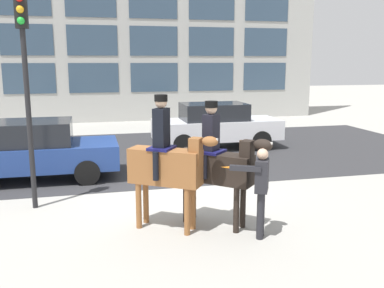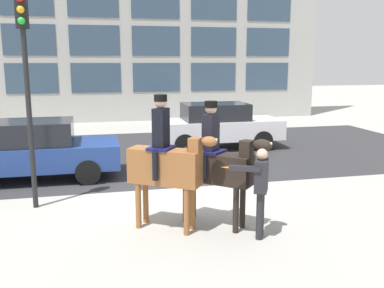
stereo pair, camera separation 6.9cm
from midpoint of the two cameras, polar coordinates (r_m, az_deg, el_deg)
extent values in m
plane|color=#9E9B93|center=(10.30, -2.52, -6.76)|extent=(80.00, 80.00, 0.00)
cube|color=#2D2D30|center=(14.84, -5.87, -1.23)|extent=(21.10, 8.50, 0.01)
cube|color=#33475B|center=(22.67, -20.49, 8.18)|extent=(2.48, 0.02, 1.49)
cube|color=#33475B|center=(22.49, -12.57, 8.60)|extent=(2.48, 0.02, 1.49)
cube|color=#33475B|center=(22.73, -4.66, 8.84)|extent=(2.48, 0.02, 1.49)
cube|color=#33475B|center=(23.38, 2.96, 8.93)|extent=(2.48, 0.02, 1.49)
cube|color=#33475B|center=(24.41, 10.05, 8.86)|extent=(2.48, 0.02, 1.49)
cube|color=#33475B|center=(22.68, -20.81, 12.87)|extent=(2.48, 0.02, 1.49)
cube|color=#33475B|center=(22.49, -12.77, 13.33)|extent=(2.48, 0.02, 1.49)
cube|color=#33475B|center=(22.74, -4.73, 13.53)|extent=(2.48, 0.02, 1.49)
cube|color=#33475B|center=(23.39, 3.00, 13.48)|extent=(2.48, 0.02, 1.49)
cube|color=#33475B|center=(24.42, 10.20, 13.22)|extent=(2.48, 0.02, 1.49)
cube|color=#33475B|center=(22.83, -21.15, 17.52)|extent=(2.48, 0.02, 1.49)
cube|color=#33475B|center=(22.65, -12.98, 18.02)|extent=(2.48, 0.02, 1.49)
cube|color=#33475B|center=(22.89, -4.81, 18.18)|extent=(2.48, 0.02, 1.49)
cube|color=#33475B|center=(23.54, 3.05, 18.00)|extent=(2.48, 0.02, 1.49)
cube|color=#33475B|center=(24.56, 10.35, 17.56)|extent=(2.48, 0.02, 1.49)
cube|color=brown|center=(7.97, -3.39, -3.01)|extent=(1.38, 1.12, 0.66)
cylinder|color=brown|center=(8.15, 0.31, -8.33)|extent=(0.11, 0.11, 0.89)
cylinder|color=brown|center=(7.88, -0.48, -9.03)|extent=(0.11, 0.11, 0.89)
cylinder|color=brown|center=(8.52, -5.96, -7.52)|extent=(0.11, 0.11, 0.89)
cylinder|color=brown|center=(8.26, -6.92, -8.15)|extent=(0.11, 0.11, 0.89)
cube|color=brown|center=(7.67, 0.68, -0.95)|extent=(0.30, 0.31, 0.48)
cube|color=black|center=(7.71, -0.16, -0.74)|extent=(0.08, 0.09, 0.43)
ellipsoid|color=brown|center=(7.55, 2.59, 0.35)|extent=(0.36, 0.33, 0.18)
cube|color=silver|center=(7.52, 3.25, 0.45)|extent=(0.12, 0.10, 0.07)
cylinder|color=black|center=(8.30, -7.96, -3.29)|extent=(0.09, 0.09, 0.55)
cube|color=#14144C|center=(7.92, -3.88, -0.53)|extent=(0.61, 0.63, 0.05)
cube|color=black|center=(7.85, -3.91, 2.21)|extent=(0.36, 0.39, 0.71)
sphere|color=#D1A889|center=(7.79, -3.96, 5.58)|extent=(0.22, 0.22, 0.22)
cylinder|color=black|center=(7.78, -3.96, 6.15)|extent=(0.24, 0.24, 0.12)
cylinder|color=black|center=(8.22, -3.08, -2.10)|extent=(0.11, 0.11, 0.53)
cylinder|color=black|center=(7.74, -4.67, -2.95)|extent=(0.11, 0.11, 0.53)
cube|color=black|center=(8.17, 3.18, -3.12)|extent=(1.40, 1.35, 0.56)
cylinder|color=black|center=(8.29, 7.00, -8.14)|extent=(0.11, 0.11, 0.87)
cylinder|color=black|center=(8.02, 6.12, -8.78)|extent=(0.11, 0.11, 0.87)
cylinder|color=black|center=(8.75, 0.40, -7.02)|extent=(0.11, 0.11, 0.87)
cylinder|color=black|center=(8.49, -0.63, -7.58)|extent=(0.11, 0.11, 0.87)
cube|color=black|center=(7.83, 7.54, -1.33)|extent=(0.31, 0.31, 0.50)
cube|color=#382314|center=(7.87, 6.74, -1.10)|extent=(0.08, 0.09, 0.45)
ellipsoid|color=black|center=(7.68, 9.63, -0.15)|extent=(0.40, 0.39, 0.22)
cube|color=silver|center=(7.64, 10.39, -0.08)|extent=(0.13, 0.12, 0.09)
cylinder|color=#382314|center=(8.57, -1.56, -3.14)|extent=(0.09, 0.09, 0.55)
cube|color=#14144C|center=(8.14, 2.73, -0.99)|extent=(0.66, 0.66, 0.05)
cube|color=black|center=(8.07, 2.76, 1.58)|extent=(0.38, 0.38, 0.68)
sphere|color=#D1A889|center=(8.00, 2.79, 4.76)|extent=(0.22, 0.22, 0.22)
cylinder|color=black|center=(8.00, 2.79, 5.31)|extent=(0.24, 0.24, 0.12)
cylinder|color=black|center=(8.42, 3.57, -2.29)|extent=(0.11, 0.11, 0.45)
cylinder|color=black|center=(7.96, 1.82, -3.07)|extent=(0.11, 0.11, 0.45)
cylinder|color=#232328|center=(7.80, 9.28, -9.45)|extent=(0.13, 0.13, 0.87)
cylinder|color=#232328|center=(7.95, 9.37, -9.06)|extent=(0.13, 0.13, 0.87)
cube|color=#232328|center=(7.66, 9.49, -4.18)|extent=(0.38, 0.46, 0.57)
sphere|color=#D1A889|center=(7.57, 9.59, -1.36)|extent=(0.20, 0.20, 0.20)
cube|color=#232328|center=(7.47, 7.32, -3.26)|extent=(0.53, 0.33, 0.09)
cone|color=orange|center=(7.51, 4.68, -3.12)|extent=(0.18, 0.12, 0.04)
cube|color=navy|center=(12.17, -19.93, -1.46)|extent=(4.36, 1.82, 0.64)
cube|color=black|center=(12.07, -20.63, 1.44)|extent=(2.18, 1.60, 0.62)
cylinder|color=black|center=(11.33, -13.51, -3.67)|extent=(0.65, 0.22, 0.65)
cylinder|color=black|center=(12.97, -13.48, -1.82)|extent=(0.65, 0.22, 0.65)
cube|color=silver|center=(15.52, 3.62, 1.99)|extent=(4.56, 1.72, 0.69)
cube|color=black|center=(15.40, 3.24, 4.34)|extent=(2.28, 1.51, 0.59)
cylinder|color=black|center=(15.32, 9.52, 0.41)|extent=(0.72, 0.21, 0.72)
cylinder|color=black|center=(16.76, 7.47, 1.39)|extent=(0.72, 0.21, 0.72)
cylinder|color=black|center=(14.48, -0.88, -0.05)|extent=(0.72, 0.21, 0.72)
cylinder|color=black|center=(16.00, -2.06, 1.02)|extent=(0.72, 0.21, 0.72)
cylinder|color=black|center=(9.61, -20.63, 2.83)|extent=(0.11, 0.11, 3.78)
cube|color=black|center=(9.58, -21.58, 16.26)|extent=(0.24, 0.19, 0.72)
sphere|color=orange|center=(9.46, -21.69, 16.33)|extent=(0.15, 0.15, 0.15)
sphere|color=green|center=(9.44, -21.59, 15.03)|extent=(0.15, 0.15, 0.15)
camera|label=1|loc=(0.03, -89.78, 0.04)|focal=40.00mm
camera|label=2|loc=(0.03, 90.22, -0.04)|focal=40.00mm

